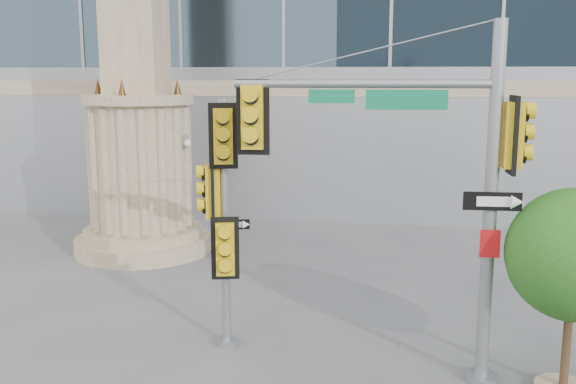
# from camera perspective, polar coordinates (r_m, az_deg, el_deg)

# --- Properties ---
(monument) EXTENTS (4.40, 4.40, 16.60)m
(monument) POSITION_cam_1_polar(r_m,az_deg,el_deg) (20.97, -13.27, 9.59)
(monument) COLOR gray
(monument) RESTS_ON ground
(main_signal_pole) EXTENTS (5.15, 0.62, 6.64)m
(main_signal_pole) POSITION_cam_1_polar(r_m,az_deg,el_deg) (11.78, 12.01, 2.46)
(main_signal_pole) COLOR slate
(main_signal_pole) RESTS_ON ground
(secondary_signal_pole) EXTENTS (0.96, 0.69, 5.23)m
(secondary_signal_pole) POSITION_cam_1_polar(r_m,az_deg,el_deg) (13.13, -5.92, -1.19)
(secondary_signal_pole) COLOR slate
(secondary_signal_pole) RESTS_ON ground
(street_tree) EXTENTS (2.41, 2.35, 3.76)m
(street_tree) POSITION_cam_1_polar(r_m,az_deg,el_deg) (12.42, 24.21, -5.55)
(street_tree) COLOR gray
(street_tree) RESTS_ON ground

